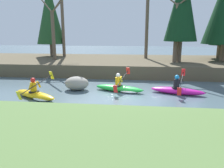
# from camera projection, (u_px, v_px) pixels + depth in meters

# --- Properties ---
(ground_plane) EXTENTS (90.00, 90.00, 0.00)m
(ground_plane) POSITION_uv_depth(u_px,v_px,m) (126.00, 98.00, 10.68)
(ground_plane) COLOR #4C606B
(riverbank_far) EXTENTS (44.00, 8.44, 0.93)m
(riverbank_far) POSITION_uv_depth(u_px,v_px,m) (131.00, 65.00, 18.76)
(riverbank_far) COLOR brown
(riverbank_far) RESTS_ON ground
(conifer_tree_far_left) EXTENTS (2.61, 2.61, 6.64)m
(conifer_tree_far_left) POSITION_uv_depth(u_px,v_px,m) (50.00, 14.00, 20.30)
(conifer_tree_far_left) COLOR brown
(conifer_tree_far_left) RESTS_ON riverbank_far
(conifer_tree_left) EXTENTS (2.47, 2.47, 7.01)m
(conifer_tree_left) POSITION_uv_depth(u_px,v_px,m) (182.00, 4.00, 16.07)
(conifer_tree_left) COLOR brown
(conifer_tree_left) RESTS_ON riverbank_far
(conifer_tree_centre) EXTENTS (2.59, 2.59, 6.39)m
(conifer_tree_centre) POSITION_uv_depth(u_px,v_px,m) (223.00, 13.00, 18.63)
(conifer_tree_centre) COLOR #7A664C
(conifer_tree_centre) RESTS_ON riverbank_far
(bare_tree_upstream) EXTENTS (4.22, 4.17, 7.72)m
(bare_tree_upstream) POSITION_uv_depth(u_px,v_px,m) (63.00, 17.00, 19.93)
(bare_tree_upstream) COLOR brown
(bare_tree_upstream) RESTS_ON riverbank_far
(bare_tree_mid_upstream) EXTENTS (2.89, 2.86, 5.19)m
(bare_tree_mid_upstream) POSITION_uv_depth(u_px,v_px,m) (54.00, 30.00, 17.65)
(bare_tree_mid_upstream) COLOR brown
(bare_tree_mid_upstream) RESTS_ON riverbank_far
(bare_tree_mid_downstream) EXTENTS (4.22, 4.17, 7.72)m
(bare_tree_mid_downstream) POSITION_uv_depth(u_px,v_px,m) (148.00, 16.00, 18.59)
(bare_tree_mid_downstream) COLOR brown
(bare_tree_mid_downstream) RESTS_ON riverbank_far
(bare_tree_downstream) EXTENTS (3.16, 3.12, 5.69)m
(bare_tree_downstream) POSITION_uv_depth(u_px,v_px,m) (177.00, 26.00, 16.13)
(bare_tree_downstream) COLOR brown
(bare_tree_downstream) RESTS_ON riverbank_far
(kayaker_lead) EXTENTS (2.77, 2.04, 1.20)m
(kayaker_lead) POSITION_uv_depth(u_px,v_px,m) (178.00, 90.00, 11.29)
(kayaker_lead) COLOR #C61999
(kayaker_lead) RESTS_ON ground
(kayaker_middle) EXTENTS (2.77, 2.03, 1.20)m
(kayaker_middle) POSITION_uv_depth(u_px,v_px,m) (121.00, 88.00, 11.77)
(kayaker_middle) COLOR green
(kayaker_middle) RESTS_ON ground
(kayaker_trailing) EXTENTS (2.67, 1.93, 1.20)m
(kayaker_trailing) POSITION_uv_depth(u_px,v_px,m) (36.00, 95.00, 10.51)
(kayaker_trailing) COLOR yellow
(kayaker_trailing) RESTS_ON ground
(boulder_midstream) EXTENTS (1.33, 1.04, 0.75)m
(boulder_midstream) POSITION_uv_depth(u_px,v_px,m) (77.00, 83.00, 12.09)
(boulder_midstream) COLOR gray
(boulder_midstream) RESTS_ON ground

